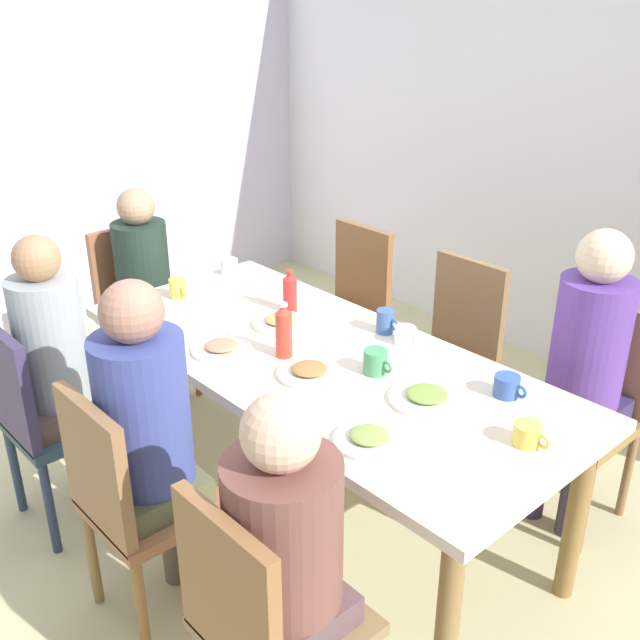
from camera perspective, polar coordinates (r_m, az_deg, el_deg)
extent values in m
plane|color=#C1BC8A|center=(3.20, 0.00, -14.65)|extent=(5.95, 5.95, 0.00)
cube|color=silver|center=(4.17, 21.42, 12.94)|extent=(5.20, 0.12, 2.60)
cube|color=silver|center=(4.74, -21.84, 14.08)|extent=(0.12, 4.13, 2.60)
cube|color=beige|center=(2.80, 0.00, -3.17)|extent=(2.06, 0.90, 0.04)
cylinder|color=olive|center=(3.49, -14.79, -4.99)|extent=(0.07, 0.07, 0.70)
cylinder|color=olive|center=(2.31, 9.88, -22.24)|extent=(0.07, 0.07, 0.70)
cylinder|color=brown|center=(3.81, -5.52, -1.61)|extent=(0.07, 0.07, 0.70)
cylinder|color=olive|center=(2.77, 19.27, -14.16)|extent=(0.07, 0.07, 0.70)
cube|color=olive|center=(3.11, 19.30, -7.57)|extent=(0.40, 0.40, 0.04)
cylinder|color=brown|center=(3.30, 22.82, -10.79)|extent=(0.04, 0.04, 0.43)
cylinder|color=brown|center=(3.42, 17.74, -8.65)|extent=(0.04, 0.04, 0.43)
cylinder|color=#8E5A3A|center=(3.05, 19.90, -13.55)|extent=(0.04, 0.04, 0.43)
cylinder|color=olive|center=(3.17, 14.50, -11.08)|extent=(0.04, 0.04, 0.43)
cube|color=brown|center=(3.14, 21.52, -2.65)|extent=(0.38, 0.04, 0.45)
cylinder|color=#373043|center=(3.12, 19.11, -12.16)|extent=(0.09, 0.09, 0.45)
cylinder|color=#362A47|center=(3.18, 16.59, -11.03)|extent=(0.09, 0.09, 0.45)
cube|color=#332A50|center=(3.08, 19.46, -6.62)|extent=(0.30, 0.30, 0.10)
cylinder|color=#5B3994|center=(2.94, 20.26, -1.59)|extent=(0.28, 0.28, 0.50)
sphere|color=beige|center=(2.82, 21.26, 4.64)|extent=(0.20, 0.20, 0.20)
cube|color=brown|center=(3.42, 9.37, -3.33)|extent=(0.40, 0.40, 0.04)
cylinder|color=brown|center=(3.57, 12.98, -6.57)|extent=(0.04, 0.04, 0.43)
cylinder|color=olive|center=(3.74, 8.76, -4.66)|extent=(0.04, 0.04, 0.43)
cylinder|color=olive|center=(3.33, 9.53, -8.69)|extent=(0.04, 0.04, 0.43)
cylinder|color=#8F5D30|center=(3.51, 5.20, -6.52)|extent=(0.04, 0.04, 0.43)
cube|color=olive|center=(3.46, 11.51, 1.08)|extent=(0.38, 0.04, 0.45)
cube|color=#915D3B|center=(2.59, -12.78, -13.81)|extent=(0.40, 0.40, 0.04)
cylinder|color=olive|center=(2.80, -17.31, -17.00)|extent=(0.04, 0.04, 0.43)
cylinder|color=brown|center=(2.57, -13.71, -21.07)|extent=(0.04, 0.04, 0.43)
cylinder|color=olive|center=(2.91, -11.16, -14.40)|extent=(0.04, 0.04, 0.43)
cylinder|color=brown|center=(2.68, -7.11, -17.95)|extent=(0.04, 0.04, 0.43)
cube|color=olive|center=(2.39, -17.08, -10.95)|extent=(0.38, 0.04, 0.45)
cylinder|color=brown|center=(2.81, -11.41, -15.70)|extent=(0.09, 0.09, 0.45)
cylinder|color=brown|center=(2.71, -9.54, -17.41)|extent=(0.09, 0.09, 0.45)
cube|color=brown|center=(2.55, -12.91, -12.75)|extent=(0.30, 0.30, 0.10)
cylinder|color=#3A468F|center=(2.38, -13.59, -6.90)|extent=(0.29, 0.29, 0.51)
sphere|color=#A97560|center=(2.23, -14.45, 0.64)|extent=(0.20, 0.20, 0.20)
cube|color=#29424E|center=(3.11, -19.27, -7.51)|extent=(0.40, 0.40, 0.04)
cylinder|color=#283C53|center=(3.33, -22.65, -10.52)|extent=(0.04, 0.04, 0.43)
cylinder|color=#2A3350|center=(3.06, -20.28, -13.46)|extent=(0.04, 0.04, 0.43)
cylinder|color=#233E4C|center=(3.42, -17.35, -8.62)|extent=(0.04, 0.04, 0.43)
cylinder|color=#383F44|center=(3.16, -14.57, -11.26)|extent=(0.04, 0.04, 0.43)
cube|color=#372E50|center=(2.95, -23.06, -4.73)|extent=(0.38, 0.04, 0.45)
cylinder|color=brown|center=(3.32, -17.76, -9.54)|extent=(0.09, 0.09, 0.45)
cylinder|color=brown|center=(3.20, -16.49, -10.81)|extent=(0.09, 0.09, 0.45)
cube|color=brown|center=(3.08, -19.43, -6.56)|extent=(0.30, 0.30, 0.10)
cylinder|color=#939DA3|center=(2.95, -20.24, -1.52)|extent=(0.26, 0.26, 0.50)
sphere|color=#A67652|center=(2.83, -21.19, 4.49)|extent=(0.17, 0.17, 0.17)
cube|color=#925833|center=(3.84, 1.39, 0.18)|extent=(0.40, 0.40, 0.04)
cylinder|color=#8C6141|center=(3.94, 4.86, -2.87)|extent=(0.04, 0.04, 0.43)
cylinder|color=brown|center=(4.15, 1.45, -1.29)|extent=(0.04, 0.04, 0.43)
cylinder|color=#95633B|center=(3.72, 1.27, -4.50)|extent=(0.04, 0.04, 0.43)
cylinder|color=#946233|center=(3.95, -2.14, -2.73)|extent=(0.04, 0.04, 0.43)
cube|color=brown|center=(3.87, 3.37, 4.10)|extent=(0.38, 0.04, 0.45)
cube|color=olive|center=(2.16, -2.69, -22.61)|extent=(0.40, 0.40, 0.04)
cylinder|color=brown|center=(2.48, -2.04, -22.09)|extent=(0.04, 0.04, 0.43)
cube|color=brown|center=(1.91, -7.25, -20.33)|extent=(0.38, 0.04, 0.45)
cube|color=brown|center=(2.11, -2.72, -21.50)|extent=(0.30, 0.30, 0.10)
cylinder|color=brown|center=(1.93, -2.88, -16.14)|extent=(0.31, 0.31, 0.42)
sphere|color=beige|center=(1.75, -3.08, -8.72)|extent=(0.20, 0.20, 0.20)
cube|color=olive|center=(3.91, -13.24, 0.00)|extent=(0.40, 0.40, 0.04)
cylinder|color=olive|center=(4.22, -12.12, -1.43)|extent=(0.04, 0.04, 0.43)
cylinder|color=olive|center=(4.08, -16.20, -2.82)|extent=(0.04, 0.04, 0.43)
cylinder|color=#915F2E|center=(3.95, -9.57, -3.04)|extent=(0.04, 0.04, 0.43)
cylinder|color=olive|center=(3.81, -13.84, -4.59)|extent=(0.04, 0.04, 0.43)
cube|color=brown|center=(3.97, -14.87, 3.88)|extent=(0.04, 0.38, 0.45)
cylinder|color=brown|center=(3.96, -11.22, -2.96)|extent=(0.09, 0.09, 0.45)
cylinder|color=#525643|center=(3.89, -13.22, -3.67)|extent=(0.09, 0.09, 0.45)
cube|color=#524542|center=(3.89, -13.33, 0.80)|extent=(0.30, 0.30, 0.10)
cylinder|color=#1D2E25|center=(3.80, -13.70, 4.35)|extent=(0.27, 0.27, 0.41)
sphere|color=tan|center=(3.71, -14.14, 8.56)|extent=(0.18, 0.18, 0.18)
cylinder|color=white|center=(2.52, 8.28, -6.07)|extent=(0.26, 0.26, 0.01)
ellipsoid|color=#799F43|center=(2.51, 8.31, -5.69)|extent=(0.14, 0.14, 0.02)
cylinder|color=silver|center=(2.65, -0.83, -4.17)|extent=(0.24, 0.24, 0.01)
ellipsoid|color=#9D6E3B|center=(2.64, -0.83, -3.80)|extent=(0.13, 0.13, 0.02)
cylinder|color=white|center=(2.85, -7.66, -2.30)|extent=(0.23, 0.23, 0.01)
ellipsoid|color=tan|center=(2.84, -7.68, -1.95)|extent=(0.13, 0.13, 0.02)
cylinder|color=silver|center=(2.29, 3.84, -9.32)|extent=(0.22, 0.22, 0.01)
ellipsoid|color=#87A04E|center=(2.28, 3.85, -8.91)|extent=(0.12, 0.12, 0.02)
cylinder|color=silver|center=(3.04, -3.09, -0.26)|extent=(0.23, 0.23, 0.01)
ellipsoid|color=tan|center=(3.04, -3.10, 0.08)|extent=(0.13, 0.13, 0.02)
cylinder|color=#E2C94B|center=(3.36, -11.03, 2.44)|extent=(0.07, 0.07, 0.09)
torus|color=#E3CA4A|center=(3.32, -10.58, 2.21)|extent=(0.05, 0.01, 0.05)
cylinder|color=#E0CC50|center=(2.35, 15.82, -8.55)|extent=(0.09, 0.09, 0.07)
torus|color=#EBC650|center=(2.33, 16.97, -9.06)|extent=(0.05, 0.01, 0.05)
cylinder|color=white|center=(2.89, 6.64, -1.19)|extent=(0.08, 0.08, 0.07)
torus|color=white|center=(2.86, 7.44, -1.53)|extent=(0.05, 0.01, 0.05)
cylinder|color=white|center=(3.61, -7.06, 4.16)|extent=(0.09, 0.09, 0.07)
torus|color=white|center=(3.57, -6.55, 3.94)|extent=(0.05, 0.01, 0.05)
cylinder|color=#47925F|center=(2.66, 4.33, -3.24)|extent=(0.09, 0.09, 0.09)
torus|color=#40915D|center=(2.63, 5.22, -3.66)|extent=(0.05, 0.01, 0.05)
cylinder|color=#3C609F|center=(2.97, 5.09, -0.09)|extent=(0.07, 0.07, 0.10)
torus|color=#2B61A1|center=(2.94, 5.78, -0.38)|extent=(0.05, 0.01, 0.05)
cylinder|color=#35569D|center=(2.59, 14.32, -4.99)|extent=(0.09, 0.09, 0.07)
torus|color=#2E5BA0|center=(2.57, 15.35, -5.42)|extent=(0.05, 0.01, 0.05)
cylinder|color=red|center=(3.15, -2.35, 1.93)|extent=(0.06, 0.06, 0.15)
cone|color=red|center=(3.11, -2.38, 3.44)|extent=(0.05, 0.05, 0.03)
cylinder|color=red|center=(3.11, -2.39, 3.79)|extent=(0.03, 0.03, 0.01)
cylinder|color=red|center=(2.76, -2.82, -1.16)|extent=(0.06, 0.06, 0.18)
cone|color=red|center=(2.71, -2.87, 0.82)|extent=(0.06, 0.06, 0.03)
cylinder|color=white|center=(2.70, -2.88, 1.20)|extent=(0.03, 0.03, 0.01)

